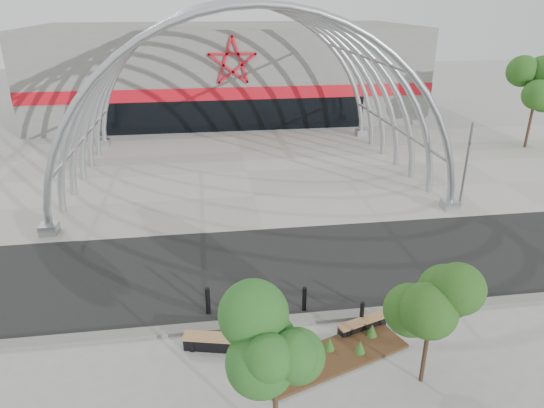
{
  "coord_description": "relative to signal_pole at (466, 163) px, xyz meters",
  "views": [
    {
      "loc": [
        -2.55,
        -13.73,
        10.21
      ],
      "look_at": [
        0.0,
        4.0,
        2.6
      ],
      "focal_mm": 32.0,
      "sensor_mm": 36.0,
      "label": 1
    }
  ],
  "objects": [
    {
      "name": "kerb",
      "position": [
        -10.83,
        -8.75,
        -2.29
      ],
      "size": [
        60.0,
        0.5,
        0.12
      ],
      "primitive_type": "cube",
      "color": "#62625D",
      "rests_on": "ground"
    },
    {
      "name": "arena_building",
      "position": [
        -10.83,
        24.95,
        1.64
      ],
      "size": [
        34.0,
        15.24,
        8.0
      ],
      "color": "slate",
      "rests_on": "ground"
    },
    {
      "name": "road",
      "position": [
        -10.83,
        -5.0,
        -2.34
      ],
      "size": [
        140.0,
        7.0,
        0.02
      ],
      "primitive_type": "cube",
      "color": "black",
      "rests_on": "ground"
    },
    {
      "name": "bollard_4",
      "position": [
        -7.08,
        -9.75,
        -1.86
      ],
      "size": [
        0.16,
        0.16,
        0.97
      ],
      "primitive_type": "cylinder",
      "color": "black",
      "rests_on": "ground"
    },
    {
      "name": "planting_bed",
      "position": [
        -9.93,
        -10.72,
        -2.22
      ],
      "size": [
        5.1,
        3.07,
        0.52
      ],
      "color": "#3E2A18",
      "rests_on": "ground"
    },
    {
      "name": "bench_1",
      "position": [
        -8.51,
        -9.54,
        -2.16
      ],
      "size": [
        1.84,
        0.96,
        0.38
      ],
      "color": "black",
      "rests_on": "ground"
    },
    {
      "name": "street_tree_1",
      "position": [
        -7.55,
        -12.03,
        0.3
      ],
      "size": [
        1.56,
        1.56,
        3.68
      ],
      "color": "black",
      "rests_on": "ground"
    },
    {
      "name": "bollard_2",
      "position": [
        -10.2,
        -8.17,
        -1.88
      ],
      "size": [
        0.15,
        0.15,
        0.94
      ],
      "primitive_type": "cylinder",
      "color": "black",
      "rests_on": "ground"
    },
    {
      "name": "bg_tree_1",
      "position": [
        10.17,
        9.5,
        1.9
      ],
      "size": [
        2.7,
        2.7,
        5.91
      ],
      "color": "#301E15",
      "rests_on": "ground"
    },
    {
      "name": "forecourt",
      "position": [
        -10.83,
        7.0,
        -2.33
      ],
      "size": [
        60.0,
        17.0,
        0.04
      ],
      "primitive_type": "cube",
      "color": "#A49F95",
      "rests_on": "ground"
    },
    {
      "name": "bench_0",
      "position": [
        -13.27,
        -9.82,
        -2.11
      ],
      "size": [
        2.33,
        1.02,
        0.48
      ],
      "color": "black",
      "rests_on": "ground"
    },
    {
      "name": "ground",
      "position": [
        -10.83,
        -8.5,
        -2.35
      ],
      "size": [
        140.0,
        140.0,
        0.0
      ],
      "primitive_type": "plane",
      "color": "gray",
      "rests_on": "ground"
    },
    {
      "name": "vault_canopy",
      "position": [
        -10.83,
        7.0,
        -2.33
      ],
      "size": [
        20.8,
        15.8,
        20.36
      ],
      "color": "#A1A7AC",
      "rests_on": "ground"
    },
    {
      "name": "bollard_3",
      "position": [
        -8.47,
        -9.3,
        -1.89
      ],
      "size": [
        0.14,
        0.14,
        0.9
      ],
      "primitive_type": "cylinder",
      "color": "black",
      "rests_on": "ground"
    },
    {
      "name": "bollard_1",
      "position": [
        -12.73,
        -8.22,
        -1.88
      ],
      "size": [
        0.15,
        0.15,
        0.93
      ],
      "primitive_type": "cylinder",
      "color": "black",
      "rests_on": "ground"
    },
    {
      "name": "signal_pole",
      "position": [
        0.0,
        0.0,
        0.0
      ],
      "size": [
        0.19,
        0.64,
        4.49
      ],
      "color": "slate",
      "rests_on": "ground"
    },
    {
      "name": "street_tree_0",
      "position": [
        -12.05,
        -13.59,
        0.49
      ],
      "size": [
        1.73,
        1.73,
        3.95
      ],
      "color": "#302517",
      "rests_on": "ground"
    },
    {
      "name": "bollard_0",
      "position": [
        -13.57,
        -7.89,
        -1.83
      ],
      "size": [
        0.16,
        0.16,
        1.03
      ],
      "primitive_type": "cylinder",
      "color": "black",
      "rests_on": "ground"
    }
  ]
}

